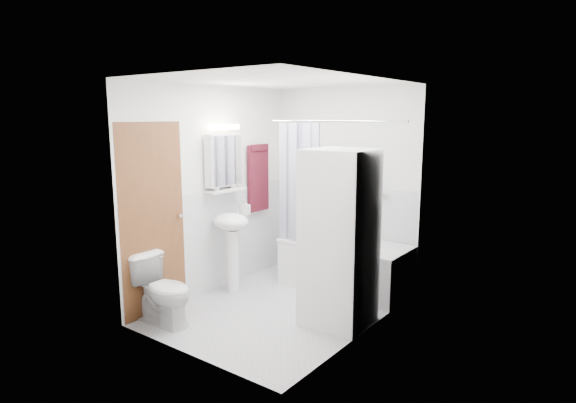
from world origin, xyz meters
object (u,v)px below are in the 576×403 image
Objects in this scene: bathtub at (345,263)px; toilet at (163,290)px; sink at (232,234)px; washer_dryer at (339,238)px.

toilet is at bearing -116.99° from bathtub.
sink is 1.50× the size of toilet.
washer_dryer reaches higher than sink.
toilet is (-1.40, -1.06, -0.53)m from washer_dryer.
bathtub is at bearing -28.35° from toilet.
washer_dryer is (1.43, 0.01, 0.17)m from sink.
sink reaches higher than bathtub.
washer_dryer is 1.83m from toilet.
toilet is at bearing -88.14° from sink.
toilet reaches higher than bathtub.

